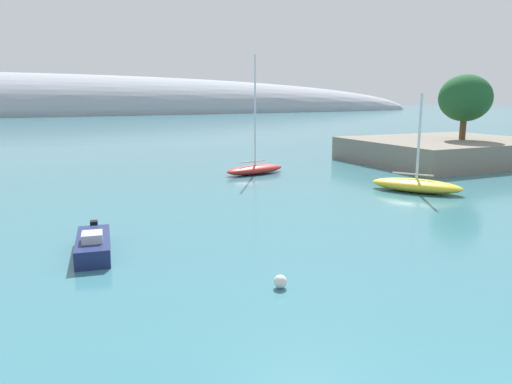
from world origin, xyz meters
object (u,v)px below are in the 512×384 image
at_px(motorboat_navy_foreground, 93,245).
at_px(mooring_buoy_white, 280,282).
at_px(sailboat_yellow_near_shore, 416,185).
at_px(sailboat_red_mid_mooring, 255,168).
at_px(tree_clump_shore, 465,98).

bearing_deg(motorboat_navy_foreground, mooring_buoy_white, 47.58).
relative_size(sailboat_yellow_near_shore, sailboat_red_mid_mooring, 0.68).
bearing_deg(mooring_buoy_white, motorboat_navy_foreground, 129.70).
xyz_separation_m(tree_clump_shore, sailboat_yellow_near_shore, (-16.00, -10.55, -6.31)).
height_order(tree_clump_shore, motorboat_navy_foreground, tree_clump_shore).
bearing_deg(motorboat_navy_foreground, sailboat_yellow_near_shore, 109.96).
distance_m(tree_clump_shore, sailboat_yellow_near_shore, 20.18).
distance_m(sailboat_red_mid_mooring, motorboat_navy_foreground, 24.33).
height_order(sailboat_yellow_near_shore, sailboat_red_mid_mooring, sailboat_red_mid_mooring).
relative_size(sailboat_red_mid_mooring, mooring_buoy_white, 21.02).
bearing_deg(sailboat_red_mid_mooring, mooring_buoy_white, -124.97).
relative_size(tree_clump_shore, mooring_buoy_white, 13.44).
bearing_deg(tree_clump_shore, sailboat_yellow_near_shore, -146.61).
bearing_deg(tree_clump_shore, motorboat_navy_foreground, -158.55).
relative_size(sailboat_red_mid_mooring, motorboat_navy_foreground, 2.16).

